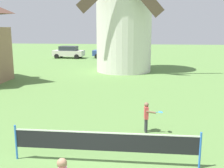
{
  "coord_description": "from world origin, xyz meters",
  "views": [
    {
      "loc": [
        1.5,
        -5.26,
        4.02
      ],
      "look_at": [
        0.49,
        4.29,
        2.02
      ],
      "focal_mm": 44.16,
      "sensor_mm": 36.0,
      "label": 1
    }
  ],
  "objects_px": {
    "player_far": "(147,115)",
    "parked_car_cream": "(69,52)",
    "tennis_net": "(105,142)",
    "parked_car_blue": "(109,52)",
    "windmill": "(124,3)"
  },
  "relations": [
    {
      "from": "tennis_net",
      "to": "parked_car_cream",
      "type": "height_order",
      "value": "parked_car_cream"
    },
    {
      "from": "tennis_net",
      "to": "parked_car_cream",
      "type": "bearing_deg",
      "value": 106.92
    },
    {
      "from": "windmill",
      "to": "parked_car_blue",
      "type": "bearing_deg",
      "value": 103.97
    },
    {
      "from": "windmill",
      "to": "player_far",
      "type": "bearing_deg",
      "value": -82.93
    },
    {
      "from": "parked_car_cream",
      "to": "windmill",
      "type": "bearing_deg",
      "value": -51.81
    },
    {
      "from": "windmill",
      "to": "player_far",
      "type": "relative_size",
      "value": 10.15
    },
    {
      "from": "player_far",
      "to": "parked_car_cream",
      "type": "distance_m",
      "value": 26.8
    },
    {
      "from": "parked_car_cream",
      "to": "player_far",
      "type": "bearing_deg",
      "value": -68.78
    },
    {
      "from": "tennis_net",
      "to": "parked_car_blue",
      "type": "height_order",
      "value": "parked_car_blue"
    },
    {
      "from": "player_far",
      "to": "tennis_net",
      "type": "bearing_deg",
      "value": -115.56
    },
    {
      "from": "windmill",
      "to": "parked_car_blue",
      "type": "height_order",
      "value": "windmill"
    },
    {
      "from": "tennis_net",
      "to": "parked_car_blue",
      "type": "bearing_deg",
      "value": 96.52
    },
    {
      "from": "parked_car_blue",
      "to": "player_far",
      "type": "bearing_deg",
      "value": -80.02
    },
    {
      "from": "windmill",
      "to": "player_far",
      "type": "xyz_separation_m",
      "value": [
        1.86,
        -15.02,
        -5.43
      ]
    },
    {
      "from": "parked_car_cream",
      "to": "tennis_net",
      "type": "bearing_deg",
      "value": -73.08
    }
  ]
}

